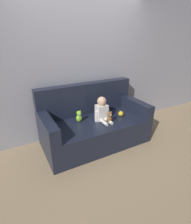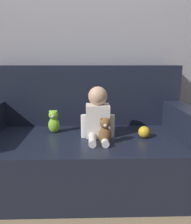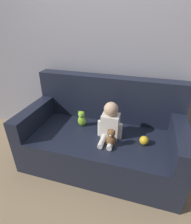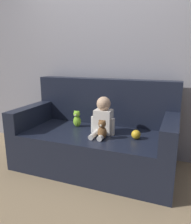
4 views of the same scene
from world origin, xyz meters
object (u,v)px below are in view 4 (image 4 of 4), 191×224
Objects in this scene: person_baby at (103,118)px; couch at (97,138)px; toy_ball at (136,135)px; plush_toy_side at (77,119)px; teddy_bear_brown at (102,130)px.

couch is at bearing 139.48° from person_baby.
person_baby is 0.41m from toy_ball.
person_baby is 2.05× the size of plush_toy_side.
couch is 8.94× the size of plush_toy_side.
teddy_bear_brown is 1.02× the size of plush_toy_side.
couch reaches higher than person_baby.
plush_toy_side reaches higher than toy_ball.
teddy_bear_brown is at bearing -73.16° from person_baby.
person_baby is 4.33× the size of toy_ball.
couch reaches higher than plush_toy_side.
toy_ball is at bearing -4.76° from person_baby.
person_baby is at bearing 106.84° from teddy_bear_brown.
teddy_bear_brown is 0.53m from plush_toy_side.
couch is 8.76× the size of teddy_bear_brown.
teddy_bear_brown is at bearing -57.74° from couch.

